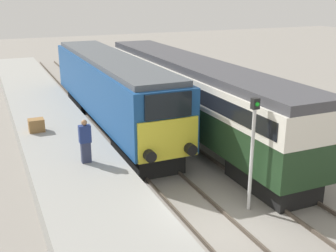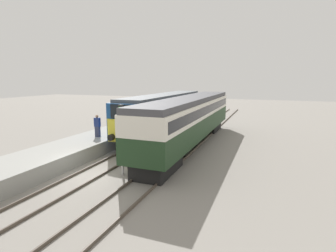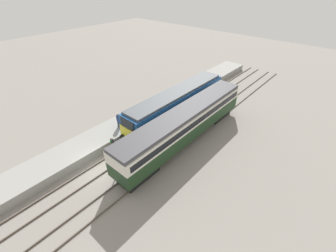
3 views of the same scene
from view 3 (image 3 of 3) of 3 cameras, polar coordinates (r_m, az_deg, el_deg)
ground_plane at (r=22.37m, az=-16.74°, el=-10.30°), size 120.00×120.00×0.00m
platform_left at (r=27.83m, az=-7.45°, el=2.13°), size 3.50×50.00×0.95m
rails_near_track at (r=24.42m, az=-7.25°, el=-4.23°), size 1.51×60.00×0.14m
rails_far_track at (r=22.54m, az=-1.28°, el=-7.80°), size 1.50×60.00×0.14m
locomotive at (r=27.09m, az=2.35°, el=5.71°), size 2.70×15.82×3.92m
passenger_carriage at (r=23.26m, az=4.38°, el=0.82°), size 2.75×17.93×3.92m
person_on_platform at (r=25.24m, az=-12.41°, el=1.41°), size 0.44×0.26×1.70m
signal_post at (r=19.94m, az=-13.49°, el=-6.92°), size 0.24×0.28×3.96m
luggage_crate at (r=28.80m, az=-6.77°, el=5.16°), size 0.70×0.56×0.60m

